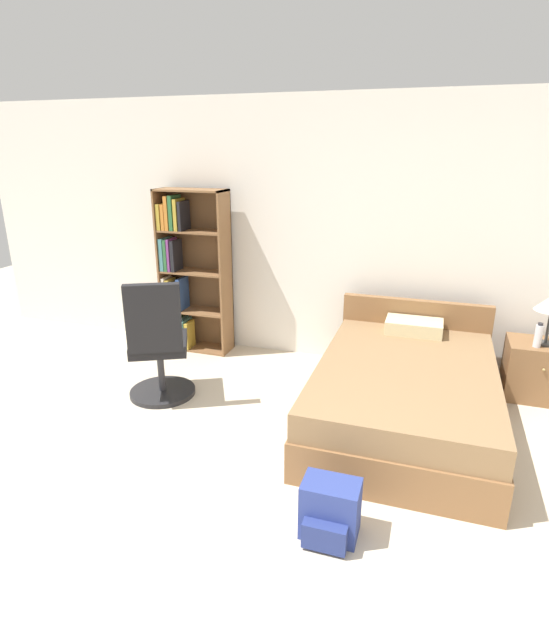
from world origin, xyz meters
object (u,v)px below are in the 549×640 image
water_bottle (538,336)px  nightstand (537,370)px  office_chair (158,348)px  bookshelf (186,273)px  backpack_blue (330,511)px  bed (405,391)px

water_bottle → nightstand: bearing=59.4°
office_chair → water_bottle: 3.23m
bookshelf → office_chair: size_ratio=1.56×
bookshelf → office_chair: 1.27m
bookshelf → office_chair: bookshelf is taller
nightstand → water_bottle: (-0.06, -0.11, 0.36)m
office_chair → backpack_blue: office_chair is taller
office_chair → nightstand: office_chair is taller
bed → office_chair: (-2.06, -0.28, 0.22)m
bed → backpack_blue: (-0.30, -1.44, -0.10)m
bookshelf → nightstand: bookshelf is taller
bed → office_chair: size_ratio=1.85×
bookshelf → water_bottle: bookshelf is taller
bed → water_bottle: bearing=34.2°
office_chair → nightstand: bearing=19.0°
office_chair → nightstand: (3.14, 1.08, -0.23)m
nightstand → water_bottle: 0.38m
backpack_blue → nightstand: bearing=58.3°
backpack_blue → water_bottle: bearing=58.3°
office_chair → water_bottle: size_ratio=5.11×
water_bottle → bookshelf: bearing=176.6°
office_chair → water_bottle: (3.08, 0.98, 0.13)m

